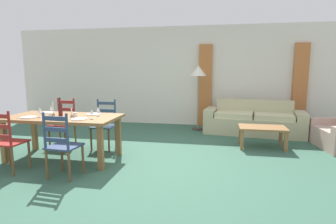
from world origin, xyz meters
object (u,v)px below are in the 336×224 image
wine_glass_far_left (51,108)px  wine_glass_near_right (92,112)px  standing_lamp (198,75)px  coffee_cup_primary (75,115)px  dining_table (63,121)px  dining_chair_near_right (62,145)px  dining_chair_near_left (7,141)px  wine_glass_near_left (40,110)px  couch (253,122)px  coffee_table (262,130)px  wine_glass_far_right (98,109)px  wine_bottle (60,109)px  dining_chair_far_right (104,124)px  dining_chair_far_left (64,122)px

wine_glass_far_left → wine_glass_near_right: bearing=-16.5°
standing_lamp → coffee_cup_primary: bearing=-122.2°
dining_table → dining_chair_near_right: (0.45, -0.77, -0.19)m
dining_chair_near_left → wine_glass_near_left: size_ratio=5.96×
couch → coffee_table: couch is taller
wine_glass_far_right → coffee_cup_primary: size_ratio=1.79×
standing_lamp → wine_bottle: bearing=-127.9°
dining_chair_near_right → wine_glass_near_right: dining_chair_near_right is taller
wine_glass_far_left → coffee_cup_primary: wine_glass_far_left is taller
wine_glass_far_right → coffee_table: size_ratio=0.18×
couch → wine_glass_far_left: bearing=-146.9°
wine_glass_near_left → wine_glass_near_right: bearing=0.4°
dining_chair_far_right → wine_glass_far_left: size_ratio=5.96×
dining_chair_far_right → dining_chair_near_right: bearing=-89.1°
dining_chair_far_right → wine_glass_near_right: bearing=-78.2°
wine_glass_far_left → couch: size_ratio=0.07×
coffee_table → dining_chair_near_left: bearing=-152.0°
dining_chair_far_right → dining_table: bearing=-119.8°
dining_chair_far_left → wine_bottle: 0.93m
dining_table → dining_chair_near_right: size_ratio=1.98×
wine_glass_far_right → coffee_cup_primary: bearing=-141.3°
dining_chair_far_right → couch: bearing=31.2°
dining_chair_near_left → couch: dining_chair_near_left is taller
dining_chair_far_left → coffee_table: (3.93, 0.60, -0.12)m
dining_chair_far_left → wine_bottle: (0.42, -0.74, 0.39)m
wine_glass_far_left → standing_lamp: size_ratio=0.10×
standing_lamp → dining_chair_far_right: bearing=-129.5°
dining_chair_far_left → coffee_table: dining_chair_far_left is taller
wine_bottle → coffee_table: bearing=20.8°
wine_glass_near_left → wine_glass_far_left: size_ratio=1.00×
wine_glass_far_right → wine_bottle: bearing=-169.0°
dining_chair_far_left → wine_glass_near_left: bearing=-81.0°
dining_chair_near_left → dining_chair_near_right: 0.92m
dining_chair_far_right → coffee_cup_primary: (-0.13, -0.84, 0.32)m
dining_table → dining_chair_near_left: 0.89m
wine_bottle → wine_glass_far_left: 0.28m
wine_glass_far_left → dining_chair_far_left: bearing=104.8°
wine_glass_near_right → dining_chair_near_left: bearing=-150.9°
dining_chair_far_right → couch: (3.02, 1.83, -0.19)m
wine_glass_far_left → dining_table: bearing=-24.4°
wine_glass_far_left → wine_glass_far_right: size_ratio=1.00×
wine_glass_near_right → wine_glass_far_left: 0.94m
wine_glass_near_right → coffee_cup_primary: (-0.32, 0.04, -0.07)m
dining_chair_near_left → dining_chair_far_right: 1.73m
wine_glass_near_left → dining_chair_near_left: bearing=-104.3°
dining_chair_near_right → coffee_cup_primary: (-0.16, 0.67, 0.32)m
dining_chair_near_left → wine_glass_near_left: 0.72m
coffee_cup_primary → coffee_table: coffee_cup_primary is taller
dining_table → couch: size_ratio=0.80×
wine_bottle → coffee_table: wine_bottle is taller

